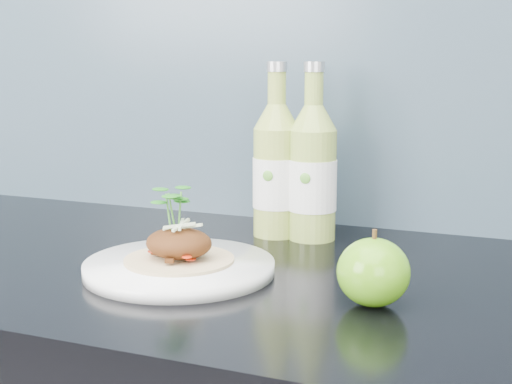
{
  "coord_description": "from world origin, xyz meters",
  "views": [
    {
      "loc": [
        0.33,
        0.87,
        1.16
      ],
      "look_at": [
        -0.01,
        1.7,
        1.0
      ],
      "focal_mm": 50.0,
      "sensor_mm": 36.0,
      "label": 1
    }
  ],
  "objects_px": {
    "dinner_plate": "(179,267)",
    "cider_bottle_left": "(276,171)",
    "green_apple": "(373,272)",
    "cider_bottle_right": "(313,173)"
  },
  "relations": [
    {
      "from": "dinner_plate",
      "to": "cider_bottle_left",
      "type": "distance_m",
      "value": 0.26
    },
    {
      "from": "green_apple",
      "to": "cider_bottle_left",
      "type": "xyz_separation_m",
      "value": [
        -0.21,
        0.26,
        0.06
      ]
    },
    {
      "from": "green_apple",
      "to": "cider_bottle_right",
      "type": "relative_size",
      "value": 0.35
    },
    {
      "from": "green_apple",
      "to": "cider_bottle_left",
      "type": "relative_size",
      "value": 0.35
    },
    {
      "from": "dinner_plate",
      "to": "cider_bottle_right",
      "type": "bearing_deg",
      "value": 66.83
    },
    {
      "from": "cider_bottle_left",
      "to": "green_apple",
      "type": "bearing_deg",
      "value": -51.04
    },
    {
      "from": "green_apple",
      "to": "cider_bottle_right",
      "type": "height_order",
      "value": "cider_bottle_right"
    },
    {
      "from": "dinner_plate",
      "to": "cider_bottle_right",
      "type": "distance_m",
      "value": 0.27
    },
    {
      "from": "green_apple",
      "to": "cider_bottle_right",
      "type": "xyz_separation_m",
      "value": [
        -0.15,
        0.26,
        0.06
      ]
    },
    {
      "from": "green_apple",
      "to": "cider_bottle_right",
      "type": "bearing_deg",
      "value": 120.55
    }
  ]
}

